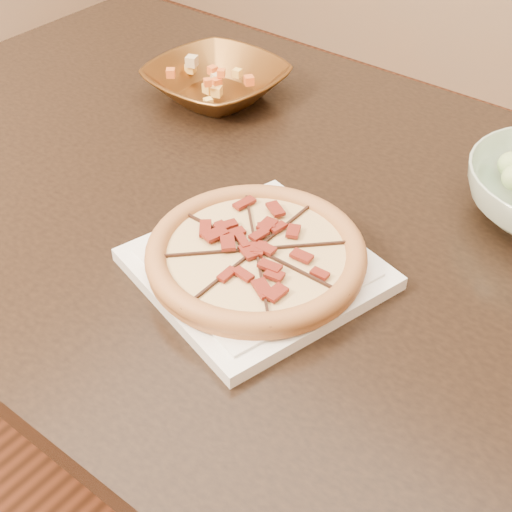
# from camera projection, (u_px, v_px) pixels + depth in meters

# --- Properties ---
(floor) EXTENTS (4.00, 4.00, 0.02)m
(floor) POSITION_uv_depth(u_px,v_px,m) (152.00, 471.00, 1.55)
(floor) COLOR #5F2D1A
(floor) RESTS_ON ground
(dining_table) EXTENTS (1.44, 0.93, 0.75)m
(dining_table) POSITION_uv_depth(u_px,v_px,m) (248.00, 242.00, 1.10)
(dining_table) COLOR black
(dining_table) RESTS_ON floor
(plate) EXTENTS (0.32, 0.32, 0.02)m
(plate) POSITION_uv_depth(u_px,v_px,m) (256.00, 268.00, 0.89)
(plate) COLOR white
(plate) RESTS_ON dining_table
(pizza) EXTENTS (0.27, 0.27, 0.03)m
(pizza) POSITION_uv_depth(u_px,v_px,m) (256.00, 254.00, 0.87)
(pizza) COLOR #A9753A
(pizza) RESTS_ON plate
(bronze_bowl) EXTENTS (0.24, 0.24, 0.06)m
(bronze_bowl) POSITION_uv_depth(u_px,v_px,m) (217.00, 83.00, 1.24)
(bronze_bowl) COLOR brown
(bronze_bowl) RESTS_ON dining_table
(mixed_dish) EXTENTS (0.09, 0.11, 0.03)m
(mixed_dish) POSITION_uv_depth(u_px,v_px,m) (215.00, 60.00, 1.21)
(mixed_dish) COLOR #D4B68A
(mixed_dish) RESTS_ON bronze_bowl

